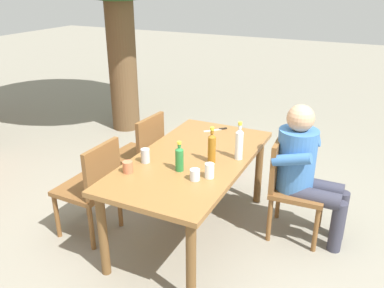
# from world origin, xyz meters

# --- Properties ---
(ground_plane) EXTENTS (24.00, 24.00, 0.00)m
(ground_plane) POSITION_xyz_m (0.00, 0.00, 0.00)
(ground_plane) COLOR gray
(dining_table) EXTENTS (1.68, 0.88, 0.73)m
(dining_table) POSITION_xyz_m (0.00, 0.00, 0.64)
(dining_table) COLOR olive
(dining_table) RESTS_ON ground_plane
(chair_near_right) EXTENTS (0.46, 0.46, 0.87)m
(chair_near_right) POSITION_xyz_m (0.37, -0.74, 0.49)
(chair_near_right) COLOR brown
(chair_near_right) RESTS_ON ground_plane
(chair_far_left) EXTENTS (0.45, 0.45, 0.87)m
(chair_far_left) POSITION_xyz_m (-0.38, 0.74, 0.49)
(chair_far_left) COLOR brown
(chair_far_left) RESTS_ON ground_plane
(chair_far_right) EXTENTS (0.47, 0.47, 0.87)m
(chair_far_right) POSITION_xyz_m (0.37, 0.74, 0.49)
(chair_far_right) COLOR brown
(chair_far_right) RESTS_ON ground_plane
(person_in_white_shirt) EXTENTS (0.47, 0.62, 1.18)m
(person_in_white_shirt) POSITION_xyz_m (0.38, -0.85, 0.66)
(person_in_white_shirt) COLOR #3D70B2
(person_in_white_shirt) RESTS_ON ground_plane
(bottle_clear) EXTENTS (0.06, 0.06, 0.32)m
(bottle_clear) POSITION_xyz_m (0.14, -0.35, 0.87)
(bottle_clear) COLOR white
(bottle_clear) RESTS_ON dining_table
(bottle_amber) EXTENTS (0.06, 0.06, 0.30)m
(bottle_amber) POSITION_xyz_m (-0.01, -0.18, 0.86)
(bottle_amber) COLOR #996019
(bottle_amber) RESTS_ON dining_table
(bottle_green) EXTENTS (0.06, 0.06, 0.24)m
(bottle_green) POSITION_xyz_m (-0.25, -0.02, 0.83)
(bottle_green) COLOR #287A38
(bottle_green) RESTS_ON dining_table
(cup_terracotta) EXTENTS (0.08, 0.08, 0.09)m
(cup_terracotta) POSITION_xyz_m (-0.45, 0.32, 0.77)
(cup_terracotta) COLOR #BC6B47
(cup_terracotta) RESTS_ON dining_table
(cup_steel) EXTENTS (0.07, 0.07, 0.11)m
(cup_steel) POSITION_xyz_m (-0.24, 0.30, 0.79)
(cup_steel) COLOR #B2B7BC
(cup_steel) RESTS_ON dining_table
(cup_glass) EXTENTS (0.07, 0.07, 0.08)m
(cup_glass) POSITION_xyz_m (-0.34, -0.19, 0.77)
(cup_glass) COLOR silver
(cup_glass) RESTS_ON dining_table
(cup_white) EXTENTS (0.07, 0.07, 0.11)m
(cup_white) POSITION_xyz_m (-0.26, -0.27, 0.79)
(cup_white) COLOR white
(cup_white) RESTS_ON dining_table
(table_knife) EXTENTS (0.19, 0.18, 0.01)m
(table_knife) POSITION_xyz_m (0.67, 0.05, 0.73)
(table_knife) COLOR silver
(table_knife) RESTS_ON dining_table
(backpack_by_near_side) EXTENTS (0.32, 0.25, 0.48)m
(backpack_by_near_side) POSITION_xyz_m (1.25, 0.21, 0.23)
(backpack_by_near_side) COLOR maroon
(backpack_by_near_side) RESTS_ON ground_plane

